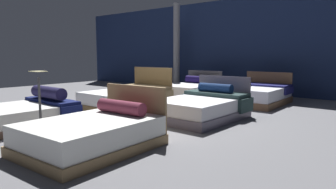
{
  "coord_description": "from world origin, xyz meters",
  "views": [
    {
      "loc": [
        4.83,
        -5.25,
        1.4
      ],
      "look_at": [
        0.23,
        0.3,
        0.47
      ],
      "focal_mm": 32.45,
      "sensor_mm": 36.0,
      "label": 1
    }
  ],
  "objects_px": {
    "bed_0": "(17,115)",
    "bed_1": "(94,133)",
    "price_sign": "(40,113)",
    "support_pillar": "(177,47)",
    "bed_2": "(128,98)",
    "bed_3": "(202,107)",
    "bed_4": "(191,90)",
    "bed_5": "(256,95)"
  },
  "relations": [
    {
      "from": "bed_2",
      "to": "bed_3",
      "type": "relative_size",
      "value": 1.05
    },
    {
      "from": "bed_2",
      "to": "bed_0",
      "type": "bearing_deg",
      "value": -91.64
    },
    {
      "from": "bed_3",
      "to": "price_sign",
      "type": "distance_m",
      "value": 3.34
    },
    {
      "from": "bed_3",
      "to": "bed_4",
      "type": "height_order",
      "value": "bed_3"
    },
    {
      "from": "bed_1",
      "to": "bed_4",
      "type": "height_order",
      "value": "bed_1"
    },
    {
      "from": "bed_3",
      "to": "bed_4",
      "type": "relative_size",
      "value": 1.06
    },
    {
      "from": "bed_2",
      "to": "bed_3",
      "type": "xyz_separation_m",
      "value": [
        2.31,
        0.09,
        0.0
      ]
    },
    {
      "from": "bed_0",
      "to": "bed_4",
      "type": "bearing_deg",
      "value": 90.79
    },
    {
      "from": "bed_0",
      "to": "bed_2",
      "type": "height_order",
      "value": "bed_2"
    },
    {
      "from": "bed_0",
      "to": "support_pillar",
      "type": "bearing_deg",
      "value": 104.99
    },
    {
      "from": "bed_0",
      "to": "bed_2",
      "type": "xyz_separation_m",
      "value": [
        0.07,
        2.89,
        0.02
      ]
    },
    {
      "from": "price_sign",
      "to": "support_pillar",
      "type": "height_order",
      "value": "support_pillar"
    },
    {
      "from": "bed_0",
      "to": "bed_5",
      "type": "height_order",
      "value": "bed_5"
    },
    {
      "from": "bed_0",
      "to": "price_sign",
      "type": "relative_size",
      "value": 1.9
    },
    {
      "from": "bed_0",
      "to": "bed_5",
      "type": "xyz_separation_m",
      "value": [
        2.42,
        5.77,
        0.03
      ]
    },
    {
      "from": "bed_0",
      "to": "bed_1",
      "type": "bearing_deg",
      "value": 3.42
    },
    {
      "from": "bed_4",
      "to": "price_sign",
      "type": "height_order",
      "value": "price_sign"
    },
    {
      "from": "bed_0",
      "to": "support_pillar",
      "type": "height_order",
      "value": "support_pillar"
    },
    {
      "from": "bed_1",
      "to": "bed_5",
      "type": "xyz_separation_m",
      "value": [
        0.07,
        5.68,
        0.02
      ]
    },
    {
      "from": "bed_4",
      "to": "bed_5",
      "type": "relative_size",
      "value": 0.92
    },
    {
      "from": "bed_0",
      "to": "bed_5",
      "type": "bearing_deg",
      "value": 68.63
    },
    {
      "from": "price_sign",
      "to": "bed_4",
      "type": "bearing_deg",
      "value": 100.82
    },
    {
      "from": "bed_0",
      "to": "bed_1",
      "type": "distance_m",
      "value": 2.35
    },
    {
      "from": "price_sign",
      "to": "support_pillar",
      "type": "bearing_deg",
      "value": 111.67
    },
    {
      "from": "bed_3",
      "to": "bed_2",
      "type": "bearing_deg",
      "value": -177.14
    },
    {
      "from": "bed_3",
      "to": "bed_5",
      "type": "height_order",
      "value": "bed_3"
    },
    {
      "from": "bed_1",
      "to": "support_pillar",
      "type": "bearing_deg",
      "value": 117.06
    },
    {
      "from": "bed_4",
      "to": "price_sign",
      "type": "distance_m",
      "value": 6.06
    },
    {
      "from": "support_pillar",
      "to": "price_sign",
      "type": "bearing_deg",
      "value": -68.33
    },
    {
      "from": "bed_4",
      "to": "support_pillar",
      "type": "relative_size",
      "value": 0.56
    },
    {
      "from": "bed_0",
      "to": "bed_5",
      "type": "distance_m",
      "value": 6.25
    },
    {
      "from": "bed_3",
      "to": "bed_5",
      "type": "distance_m",
      "value": 2.78
    },
    {
      "from": "bed_3",
      "to": "support_pillar",
      "type": "distance_m",
      "value": 6.22
    },
    {
      "from": "bed_1",
      "to": "price_sign",
      "type": "relative_size",
      "value": 1.75
    },
    {
      "from": "bed_1",
      "to": "bed_5",
      "type": "distance_m",
      "value": 5.68
    },
    {
      "from": "bed_0",
      "to": "support_pillar",
      "type": "relative_size",
      "value": 0.62
    },
    {
      "from": "bed_4",
      "to": "bed_5",
      "type": "bearing_deg",
      "value": -2.21
    },
    {
      "from": "bed_3",
      "to": "bed_0",
      "type": "bearing_deg",
      "value": -127.94
    },
    {
      "from": "bed_1",
      "to": "support_pillar",
      "type": "xyz_separation_m",
      "value": [
        -4.13,
        7.28,
        1.51
      ]
    },
    {
      "from": "bed_1",
      "to": "bed_2",
      "type": "height_order",
      "value": "bed_2"
    },
    {
      "from": "bed_0",
      "to": "bed_3",
      "type": "height_order",
      "value": "bed_3"
    },
    {
      "from": "bed_3",
      "to": "bed_5",
      "type": "bearing_deg",
      "value": 89.61
    }
  ]
}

